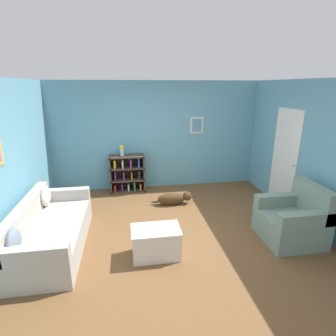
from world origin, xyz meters
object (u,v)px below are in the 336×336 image
(coffee_table, at_px, (156,242))
(dog, at_px, (174,198))
(couch, at_px, (49,232))
(vase, at_px, (122,150))
(recliner_chair, at_px, (293,220))
(bookshelf, at_px, (128,173))

(coffee_table, relative_size, dog, 0.80)
(dog, bearing_deg, coffee_table, -108.72)
(couch, relative_size, dog, 2.27)
(vase, bearing_deg, coffee_table, -79.66)
(dog, bearing_deg, recliner_chair, -43.75)
(couch, height_order, coffee_table, couch)
(recliner_chair, xyz_separation_m, dog, (-1.72, 1.64, -0.21))
(bookshelf, relative_size, dog, 0.99)
(recliner_chair, relative_size, vase, 3.69)
(bookshelf, distance_m, coffee_table, 2.74)
(coffee_table, xyz_separation_m, vase, (-0.49, 2.68, 0.80))
(bookshelf, bearing_deg, couch, -119.28)
(vase, bearing_deg, bookshelf, 10.23)
(couch, xyz_separation_m, coffee_table, (1.63, -0.47, -0.04))
(couch, distance_m, coffee_table, 1.70)
(couch, relative_size, recliner_chair, 2.14)
(vase, bearing_deg, dog, -41.01)
(couch, relative_size, bookshelf, 2.28)
(couch, height_order, bookshelf, bookshelf)
(recliner_chair, bearing_deg, dog, 136.25)
(recliner_chair, relative_size, coffee_table, 1.32)
(bookshelf, distance_m, dog, 1.40)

